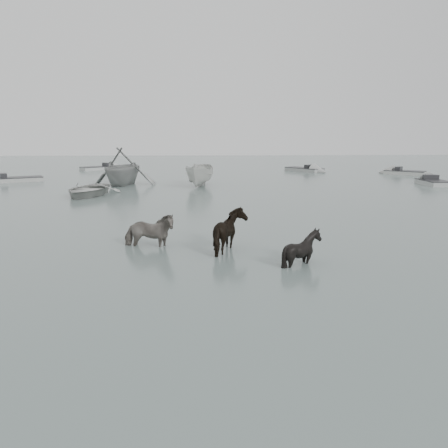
{
  "coord_description": "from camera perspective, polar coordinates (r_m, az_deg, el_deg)",
  "views": [
    {
      "loc": [
        -0.93,
        -12.37,
        3.91
      ],
      "look_at": [
        -0.31,
        1.69,
        1.0
      ],
      "focal_mm": 35.0,
      "sensor_mm": 36.0,
      "label": 1
    }
  ],
  "objects": [
    {
      "name": "ground",
      "position": [
        13.01,
        1.72,
        -5.82
      ],
      "size": [
        140.0,
        140.0,
        0.0
      ],
      "primitive_type": "plane",
      "color": "slate",
      "rests_on": "ground"
    },
    {
      "name": "pony_pinto",
      "position": [
        15.47,
        -9.81,
        -0.12
      ],
      "size": [
        1.96,
        1.07,
        1.58
      ],
      "primitive_type": "imported",
      "rotation": [
        0.0,
        0.0,
        1.45
      ],
      "color": "black",
      "rests_on": "ground"
    },
    {
      "name": "pony_dark",
      "position": [
        14.74,
        0.97,
        -0.44
      ],
      "size": [
        1.51,
        1.72,
        1.63
      ],
      "primitive_type": "imported",
      "rotation": [
        0.0,
        0.0,
        1.65
      ],
      "color": "black",
      "rests_on": "ground"
    },
    {
      "name": "pony_black",
      "position": [
        13.51,
        10.19,
        -2.16
      ],
      "size": [
        1.46,
        1.34,
        1.44
      ],
      "primitive_type": "imported",
      "rotation": [
        0.0,
        0.0,
        1.43
      ],
      "color": "black",
      "rests_on": "ground"
    },
    {
      "name": "rowboat_lead",
      "position": [
        29.57,
        -17.4,
        4.51
      ],
      "size": [
        3.98,
        5.13,
        0.98
      ],
      "primitive_type": "imported",
      "rotation": [
        0.0,
        0.0,
        -0.13
      ],
      "color": "#B1B1AC",
      "rests_on": "ground"
    },
    {
      "name": "rowboat_trail",
      "position": [
        35.14,
        -13.12,
        7.49
      ],
      "size": [
        5.96,
        6.59,
        3.05
      ],
      "primitive_type": "imported",
      "rotation": [
        0.0,
        0.0,
        2.96
      ],
      "color": "#959895",
      "rests_on": "ground"
    },
    {
      "name": "boat_small",
      "position": [
        33.37,
        -3.12,
        6.53
      ],
      "size": [
        2.65,
        5.03,
        1.85
      ],
      "primitive_type": "imported",
      "rotation": [
        0.0,
        0.0,
        -0.19
      ],
      "color": "silver",
      "rests_on": "ground"
    },
    {
      "name": "skiff_port",
      "position": [
        37.9,
        25.73,
        5.18
      ],
      "size": [
        1.72,
        4.46,
        0.75
      ],
      "primitive_type": null,
      "rotation": [
        0.0,
        0.0,
        1.54
      ],
      "color": "#A3A6A3",
      "rests_on": "ground"
    },
    {
      "name": "skiff_outer",
      "position": [
        40.38,
        -25.79,
        5.5
      ],
      "size": [
        6.24,
        4.2,
        0.75
      ],
      "primitive_type": null,
      "rotation": [
        0.0,
        0.0,
        3.61
      ],
      "color": "#A5A6A1",
      "rests_on": "ground"
    },
    {
      "name": "skiff_mid",
      "position": [
        47.58,
        10.45,
        7.23
      ],
      "size": [
        4.71,
        5.76,
        0.75
      ],
      "primitive_type": null,
      "rotation": [
        0.0,
        0.0,
        -0.96
      ],
      "color": "#9A9C9A",
      "rests_on": "ground"
    },
    {
      "name": "skiff_star",
      "position": [
        46.63,
        22.58,
        6.45
      ],
      "size": [
        5.06,
        4.39,
        0.75
      ],
      "primitive_type": null,
      "rotation": [
        0.0,
        0.0,
        2.49
      ],
      "color": "#B2B2AD",
      "rests_on": "ground"
    },
    {
      "name": "skiff_far",
      "position": [
        50.75,
        -15.84,
        7.25
      ],
      "size": [
        5.63,
        4.81,
        0.75
      ],
      "primitive_type": null,
      "rotation": [
        0.0,
        0.0,
        0.65
      ],
      "color": "#AEB0AD",
      "rests_on": "ground"
    }
  ]
}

